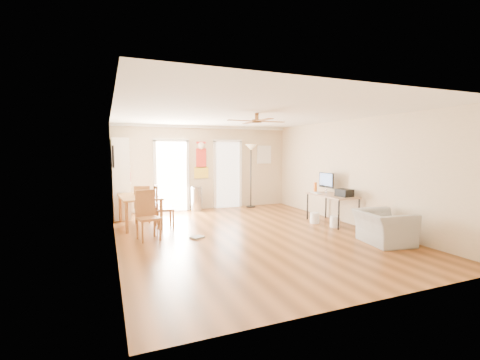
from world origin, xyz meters
name	(u,v)px	position (x,y,z in m)	size (l,w,h in m)	color
floor	(250,235)	(0.00, 0.00, 0.00)	(7.00, 7.00, 0.00)	brown
ceiling	(251,114)	(0.00, 0.00, 2.60)	(5.50, 7.00, 0.00)	silver
wall_back	(205,168)	(0.00, 3.50, 1.30)	(5.50, 0.04, 2.60)	beige
wall_front	(372,196)	(0.00, -3.50, 1.30)	(5.50, 0.04, 2.60)	beige
wall_left	(114,180)	(-2.75, 0.00, 1.30)	(0.04, 7.00, 2.60)	beige
wall_right	(352,172)	(2.75, 0.00, 1.30)	(0.04, 7.00, 2.60)	beige
crown_molding	(251,116)	(0.00, 0.00, 2.56)	(5.50, 7.00, 0.08)	white
kitchen_doorway	(172,177)	(-1.05, 3.48, 1.05)	(0.90, 0.10, 2.10)	white
bathroom_doorway	(228,175)	(0.75, 3.48, 1.05)	(0.80, 0.10, 2.10)	white
wall_decal	(201,160)	(-0.13, 3.48, 1.55)	(0.46, 0.03, 1.10)	red
ac_grille	(264,155)	(2.05, 3.47, 1.70)	(0.50, 0.04, 0.60)	white
framed_poster	(113,157)	(-2.73, 1.40, 1.70)	(0.04, 0.66, 0.48)	black
ceiling_fan	(257,121)	(0.00, -0.30, 2.43)	(1.24, 1.24, 0.20)	#593819
bookshelf	(121,178)	(-2.51, 3.04, 1.08)	(0.43, 0.98, 2.17)	white
dining_table	(140,211)	(-2.15, 1.83, 0.37)	(0.88, 1.47, 0.74)	#966130
dining_chair_right_a	(163,205)	(-1.60, 1.72, 0.49)	(0.41, 0.41, 0.99)	brown
dining_chair_right_b	(165,207)	(-1.60, 1.37, 0.50)	(0.41, 0.41, 1.00)	#9C5F32
dining_chair_near	(148,216)	(-2.11, 0.40, 0.50)	(0.42, 0.42, 1.01)	#A45C35
dining_chair_far	(143,204)	(-2.03, 2.19, 0.47)	(0.39, 0.39, 0.94)	#A46734
trash_can	(197,199)	(-0.35, 3.25, 0.37)	(0.34, 0.34, 0.74)	#ACACAE
torchiere_lamp	(251,176)	(1.45, 3.20, 1.02)	(0.38, 0.38, 2.04)	black
computer_desk	(332,209)	(2.36, 0.26, 0.36)	(0.67, 1.35, 0.72)	#A47B59
imac	(326,183)	(2.47, 0.65, 0.99)	(0.08, 0.57, 0.53)	black
keyboard	(316,193)	(2.20, 0.73, 0.73)	(0.13, 0.41, 0.02)	silver
printer	(344,193)	(2.45, -0.09, 0.81)	(0.30, 0.35, 0.18)	black
orange_bottle	(315,187)	(2.30, 0.89, 0.85)	(0.09, 0.09, 0.26)	orange
wastebasket_a	(315,218)	(1.97, 0.43, 0.13)	(0.23, 0.23, 0.27)	white
wastebasket_b	(335,222)	(2.16, -0.12, 0.13)	(0.23, 0.23, 0.27)	white
floor_cloth	(197,237)	(-1.16, 0.16, 0.02)	(0.26, 0.21, 0.04)	gray
armchair	(384,227)	(2.15, -1.63, 0.32)	(0.99, 0.87, 0.64)	gray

